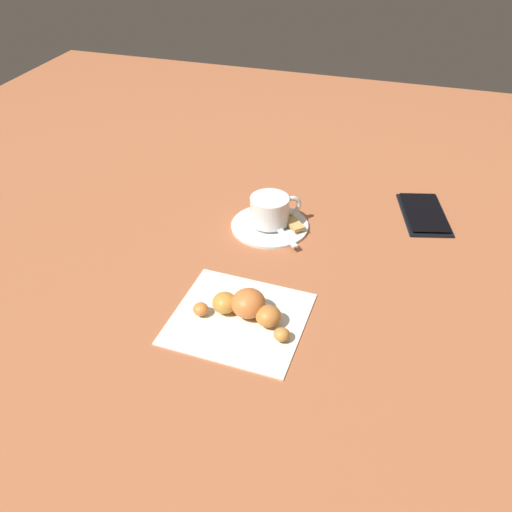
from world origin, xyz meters
name	(u,v)px	position (x,y,z in m)	size (l,w,h in m)	color
ground_plane	(257,268)	(0.00, 0.00, 0.00)	(1.80, 1.80, 0.00)	#A25A37
saucer	(270,224)	(0.11, 0.01, 0.00)	(0.13, 0.13, 0.01)	silver
espresso_cup	(271,210)	(0.12, 0.01, 0.03)	(0.07, 0.08, 0.05)	silver
teaspoon	(270,219)	(0.12, 0.01, 0.01)	(0.11, 0.10, 0.01)	silver
sugar_packet	(290,220)	(0.13, -0.02, 0.01)	(0.07, 0.02, 0.01)	tan
napkin	(239,318)	(-0.11, -0.01, 0.00)	(0.16, 0.18, 0.00)	silver
croissant	(247,307)	(-0.11, -0.02, 0.02)	(0.07, 0.15, 0.04)	#C07D37
cell_phone	(424,214)	(0.22, -0.23, 0.00)	(0.15, 0.10, 0.01)	black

